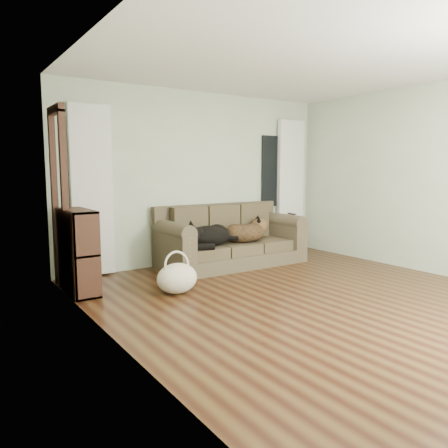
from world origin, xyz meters
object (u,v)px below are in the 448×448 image
dog_shepherd (246,232)px  bookshelf (78,250)px  sofa (232,235)px  tote_bag (177,280)px  dog_black_lab (205,237)px

dog_shepherd → bookshelf: (-2.54, -0.14, 0.01)m
dog_shepherd → bookshelf: size_ratio=0.70×
sofa → tote_bag: (-1.40, -0.90, -0.29)m
dog_shepherd → dog_black_lab: bearing=10.3°
sofa → dog_black_lab: size_ratio=3.10×
tote_bag → bookshelf: bearing=144.1°
bookshelf → dog_black_lab: bearing=2.6°
dog_black_lab → bookshelf: bearing=-174.8°
sofa → tote_bag: sofa is taller
sofa → bookshelf: (-2.34, -0.22, 0.05)m
tote_bag → bookshelf: size_ratio=0.50×
dog_black_lab → sofa: bearing=13.1°
dog_black_lab → bookshelf: size_ratio=0.73×
tote_bag → dog_shepherd: bearing=27.1°
sofa → dog_black_lab: (-0.54, -0.11, 0.03)m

